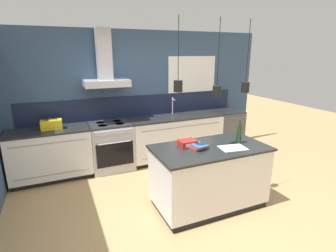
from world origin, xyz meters
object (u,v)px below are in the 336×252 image
(book_stack, at_px, (195,145))
(yellow_toolbox, at_px, (51,125))
(bottle_on_island, at_px, (239,134))
(dishwasher, at_px, (226,130))
(red_supply_box, at_px, (187,143))
(oven_range, at_px, (112,146))

(book_stack, bearing_deg, yellow_toolbox, 135.74)
(yellow_toolbox, bearing_deg, bottle_on_island, -37.20)
(dishwasher, distance_m, yellow_toolbox, 3.67)
(bottle_on_island, relative_size, red_supply_box, 1.48)
(oven_range, relative_size, book_stack, 2.42)
(red_supply_box, relative_size, yellow_toolbox, 0.68)
(oven_range, height_order, bottle_on_island, bottle_on_island)
(bottle_on_island, bearing_deg, dishwasher, 58.16)
(oven_range, relative_size, bottle_on_island, 2.64)
(dishwasher, bearing_deg, bottle_on_island, -121.84)
(red_supply_box, bearing_deg, oven_range, 113.59)
(oven_range, bearing_deg, red_supply_box, -66.41)
(book_stack, height_order, red_supply_box, red_supply_box)
(oven_range, bearing_deg, bottle_on_island, -51.76)
(dishwasher, bearing_deg, yellow_toolbox, 180.00)
(dishwasher, bearing_deg, oven_range, -179.91)
(oven_range, xyz_separation_m, bottle_on_island, (1.47, -1.87, 0.60))
(yellow_toolbox, bearing_deg, dishwasher, -0.00)
(bottle_on_island, height_order, red_supply_box, bottle_on_island)
(dishwasher, height_order, bottle_on_island, bottle_on_island)
(book_stack, xyz_separation_m, yellow_toolbox, (-1.81, 1.76, 0.05))
(dishwasher, xyz_separation_m, book_stack, (-1.82, -1.76, 0.49))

